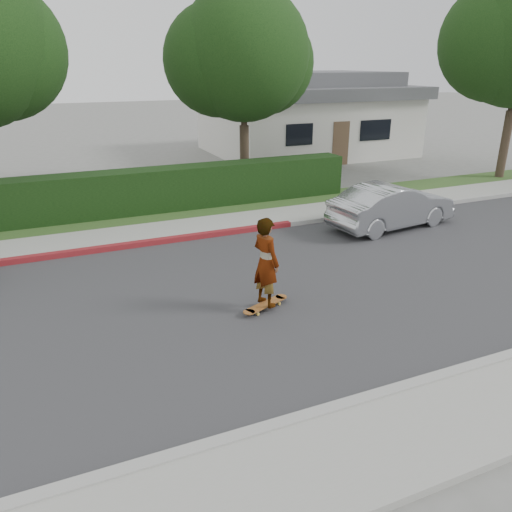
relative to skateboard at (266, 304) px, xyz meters
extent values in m
plane|color=slate|center=(1.99, 0.70, -0.11)|extent=(120.00, 120.00, 0.00)
cube|color=#2D2D30|center=(1.99, 0.70, -0.10)|extent=(60.00, 8.00, 0.01)
cube|color=#9E9E99|center=(1.99, -3.40, -0.03)|extent=(60.00, 0.20, 0.15)
cube|color=gray|center=(1.99, -4.30, -0.05)|extent=(60.00, 1.60, 0.12)
cube|color=#9E9E99|center=(1.99, 4.80, -0.03)|extent=(60.00, 0.20, 0.15)
cube|color=maroon|center=(-3.01, 4.80, -0.03)|extent=(12.00, 0.21, 0.15)
cube|color=gray|center=(1.99, 5.70, -0.05)|extent=(60.00, 1.60, 0.12)
cube|color=#2D4C1E|center=(1.99, 7.30, -0.06)|extent=(60.00, 1.60, 0.10)
cube|color=black|center=(-1.01, 7.90, 0.64)|extent=(15.00, 1.00, 1.50)
cylinder|color=#33261C|center=(3.49, 9.70, 1.15)|extent=(0.36, 0.36, 2.52)
cylinder|color=#33261C|center=(3.49, 9.70, 3.04)|extent=(0.24, 0.24, 2.10)
sphere|color=black|center=(3.49, 9.70, 4.93)|extent=(4.80, 4.80, 4.80)
sphere|color=black|center=(2.69, 10.10, 4.73)|extent=(4.08, 4.08, 4.08)
sphere|color=black|center=(4.39, 10.00, 4.63)|extent=(3.84, 3.84, 3.84)
cylinder|color=#33261C|center=(14.49, 7.20, 1.33)|extent=(0.36, 0.36, 2.88)
sphere|color=black|center=(13.69, 7.60, 5.45)|extent=(4.76, 4.76, 4.76)
cube|color=beige|center=(9.99, 16.70, 1.39)|extent=(10.00, 8.00, 3.00)
cube|color=#4C4C51|center=(9.99, 16.70, 3.19)|extent=(10.60, 8.60, 0.60)
cube|color=#4C4C51|center=(9.99, 16.70, 3.79)|extent=(8.40, 6.40, 0.80)
cube|color=black|center=(7.49, 12.68, 1.49)|extent=(1.40, 0.06, 1.00)
cube|color=black|center=(11.79, 12.68, 1.49)|extent=(1.80, 0.06, 1.00)
cube|color=brown|center=(9.79, 12.68, 0.94)|extent=(0.90, 0.06, 2.10)
cylinder|color=gold|center=(-0.26, -0.21, -0.06)|extent=(0.07, 0.06, 0.06)
cylinder|color=gold|center=(-0.33, -0.04, -0.06)|extent=(0.07, 0.06, 0.06)
cylinder|color=gold|center=(0.33, 0.04, -0.06)|extent=(0.07, 0.06, 0.06)
cylinder|color=gold|center=(0.26, 0.21, -0.06)|extent=(0.07, 0.06, 0.06)
cube|color=silver|center=(-0.30, -0.12, -0.02)|extent=(0.12, 0.20, 0.03)
cube|color=silver|center=(0.30, 0.12, -0.02)|extent=(0.12, 0.20, 0.03)
cube|color=brown|center=(0.00, 0.00, 0.01)|extent=(0.98, 0.59, 0.02)
cylinder|color=brown|center=(-0.45, -0.18, 0.01)|extent=(0.31, 0.31, 0.02)
cylinder|color=brown|center=(0.45, 0.18, 0.01)|extent=(0.31, 0.31, 0.02)
imported|color=white|center=(0.00, 0.00, 0.94)|extent=(0.61, 0.77, 1.85)
imported|color=#B2B5BA|center=(5.81, 3.48, 0.57)|extent=(4.25, 1.94, 1.35)
camera|label=1|loc=(-3.84, -8.37, 4.66)|focal=35.00mm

